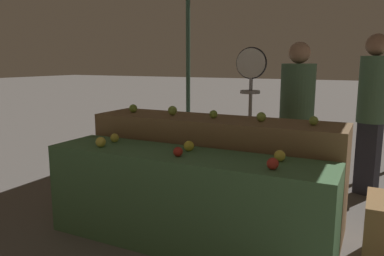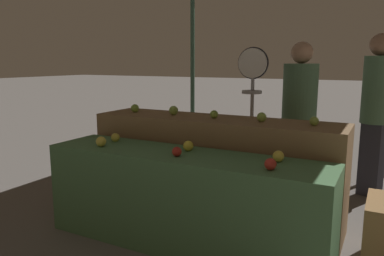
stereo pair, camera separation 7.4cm
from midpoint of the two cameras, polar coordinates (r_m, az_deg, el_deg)
ground_plane at (r=3.19m, az=-1.99°, el=-17.32°), size 60.00×60.00×0.00m
display_counter_front at (r=3.04m, az=-2.04°, el=-10.92°), size 2.32×0.55×0.76m
display_counter_back at (r=3.52m, az=2.66°, el=-6.27°), size 2.32×0.55×0.96m
apple_front_0 at (r=3.23m, az=-14.38°, el=-2.09°), size 0.09×0.09×0.09m
apple_front_1 at (r=2.83m, az=-2.90°, el=-3.63°), size 0.07×0.07×0.07m
apple_front_2 at (r=2.54m, az=11.37°, el=-5.34°), size 0.08×0.08×0.08m
apple_front_3 at (r=3.41m, az=-12.32°, el=-1.48°), size 0.08×0.08×0.08m
apple_front_4 at (r=3.00m, az=-1.18°, el=-2.75°), size 0.08×0.08×0.08m
apple_front_5 at (r=2.76m, az=12.46°, el=-4.15°), size 0.08×0.08×0.08m
apple_back_0 at (r=3.84m, az=-9.49°, el=2.96°), size 0.08×0.08×0.08m
apple_back_1 at (r=3.61m, az=-3.58°, el=2.68°), size 0.09×0.09×0.09m
apple_back_2 at (r=3.40m, az=2.65°, el=2.11°), size 0.08×0.08×0.08m
apple_back_3 at (r=3.25m, az=9.86°, el=1.68°), size 0.08×0.08×0.08m
apple_back_4 at (r=3.17m, az=17.41°, el=1.08°), size 0.07×0.07×0.07m
produce_scale at (r=3.83m, az=8.34°, el=5.80°), size 0.32×0.20×1.61m
person_vendor_at_scale at (r=4.05m, az=15.17°, el=2.57°), size 0.37×0.37×1.67m
person_customer_left at (r=4.47m, az=25.36°, el=3.60°), size 0.41×0.41×1.76m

